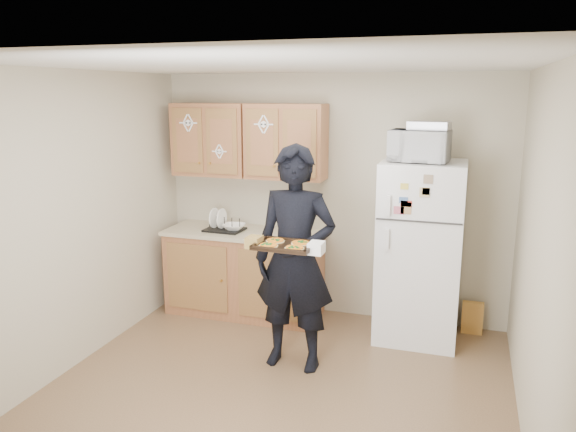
# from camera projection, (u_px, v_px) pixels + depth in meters

# --- Properties ---
(floor) EXTENTS (3.60, 3.60, 0.00)m
(floor) POSITION_uv_depth(u_px,v_px,m) (274.00, 394.00, 4.40)
(floor) COLOR brown
(floor) RESTS_ON ground
(ceiling) EXTENTS (3.60, 3.60, 0.00)m
(ceiling) POSITION_uv_depth(u_px,v_px,m) (272.00, 65.00, 3.85)
(ceiling) COLOR white
(ceiling) RESTS_ON wall_back
(wall_back) EXTENTS (3.60, 0.04, 2.50)m
(wall_back) POSITION_uv_depth(u_px,v_px,m) (331.00, 197.00, 5.80)
(wall_back) COLOR #BDB299
(wall_back) RESTS_ON floor
(wall_front) EXTENTS (3.60, 0.04, 2.50)m
(wall_front) POSITION_uv_depth(u_px,v_px,m) (137.00, 342.00, 2.45)
(wall_front) COLOR #BDB299
(wall_front) RESTS_ON floor
(wall_left) EXTENTS (0.04, 3.60, 2.50)m
(wall_left) POSITION_uv_depth(u_px,v_px,m) (70.00, 223.00, 4.67)
(wall_left) COLOR #BDB299
(wall_left) RESTS_ON floor
(wall_right) EXTENTS (0.04, 3.60, 2.50)m
(wall_right) POSITION_uv_depth(u_px,v_px,m) (539.00, 263.00, 3.58)
(wall_right) COLOR #BDB299
(wall_right) RESTS_ON floor
(refrigerator) EXTENTS (0.75, 0.70, 1.70)m
(refrigerator) POSITION_uv_depth(u_px,v_px,m) (420.00, 252.00, 5.25)
(refrigerator) COLOR white
(refrigerator) RESTS_ON floor
(base_cabinet) EXTENTS (1.60, 0.60, 0.86)m
(base_cabinet) POSITION_uv_depth(u_px,v_px,m) (245.00, 274.00, 5.93)
(base_cabinet) COLOR brown
(base_cabinet) RESTS_ON floor
(countertop) EXTENTS (1.64, 0.64, 0.04)m
(countertop) POSITION_uv_depth(u_px,v_px,m) (244.00, 233.00, 5.84)
(countertop) COLOR beige
(countertop) RESTS_ON base_cabinet
(upper_cab_left) EXTENTS (0.80, 0.33, 0.75)m
(upper_cab_left) POSITION_uv_depth(u_px,v_px,m) (212.00, 140.00, 5.88)
(upper_cab_left) COLOR brown
(upper_cab_left) RESTS_ON wall_back
(upper_cab_right) EXTENTS (0.80, 0.33, 0.75)m
(upper_cab_right) POSITION_uv_depth(u_px,v_px,m) (286.00, 142.00, 5.63)
(upper_cab_right) COLOR brown
(upper_cab_right) RESTS_ON wall_back
(cereal_box) EXTENTS (0.20, 0.07, 0.32)m
(cereal_box) POSITION_uv_depth(u_px,v_px,m) (472.00, 318.00, 5.47)
(cereal_box) COLOR #EFBB54
(cereal_box) RESTS_ON floor
(person) EXTENTS (0.71, 0.47, 1.91)m
(person) POSITION_uv_depth(u_px,v_px,m) (295.00, 259.00, 4.68)
(person) COLOR black
(person) RESTS_ON floor
(baking_tray) EXTENTS (0.46, 0.34, 0.04)m
(baking_tray) POSITION_uv_depth(u_px,v_px,m) (285.00, 246.00, 4.36)
(baking_tray) COLOR black
(baking_tray) RESTS_ON person
(pizza_front_left) EXTENTS (0.15, 0.15, 0.02)m
(pizza_front_left) POSITION_uv_depth(u_px,v_px,m) (268.00, 245.00, 4.32)
(pizza_front_left) COLOR orange
(pizza_front_left) RESTS_ON baking_tray
(pizza_front_right) EXTENTS (0.15, 0.15, 0.02)m
(pizza_front_right) POSITION_uv_depth(u_px,v_px,m) (294.00, 248.00, 4.25)
(pizza_front_right) COLOR orange
(pizza_front_right) RESTS_ON baking_tray
(pizza_back_left) EXTENTS (0.15, 0.15, 0.02)m
(pizza_back_left) POSITION_uv_depth(u_px,v_px,m) (275.00, 241.00, 4.46)
(pizza_back_left) COLOR orange
(pizza_back_left) RESTS_ON baking_tray
(pizza_back_right) EXTENTS (0.15, 0.15, 0.02)m
(pizza_back_right) POSITION_uv_depth(u_px,v_px,m) (301.00, 243.00, 4.39)
(pizza_back_right) COLOR orange
(pizza_back_right) RESTS_ON baking_tray
(microwave) EXTENTS (0.55, 0.40, 0.28)m
(microwave) POSITION_uv_depth(u_px,v_px,m) (419.00, 146.00, 5.01)
(microwave) COLOR white
(microwave) RESTS_ON refrigerator
(foil_pan) EXTENTS (0.38, 0.29, 0.07)m
(foil_pan) POSITION_uv_depth(u_px,v_px,m) (429.00, 126.00, 4.97)
(foil_pan) COLOR #B3B2B9
(foil_pan) RESTS_ON microwave
(dish_rack) EXTENTS (0.40, 0.31, 0.16)m
(dish_rack) POSITION_uv_depth(u_px,v_px,m) (224.00, 223.00, 5.83)
(dish_rack) COLOR black
(dish_rack) RESTS_ON countertop
(bowl) EXTENTS (0.25, 0.25, 0.06)m
(bowl) POSITION_uv_depth(u_px,v_px,m) (234.00, 227.00, 5.81)
(bowl) COLOR white
(bowl) RESTS_ON dish_rack
(soap_bottle) EXTENTS (0.10, 0.10, 0.18)m
(soap_bottle) POSITION_uv_depth(u_px,v_px,m) (302.00, 229.00, 5.55)
(soap_bottle) COLOR white
(soap_bottle) RESTS_ON countertop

